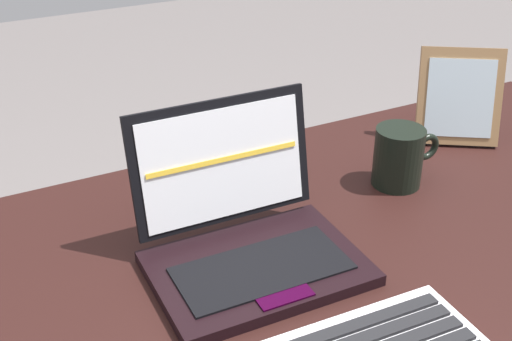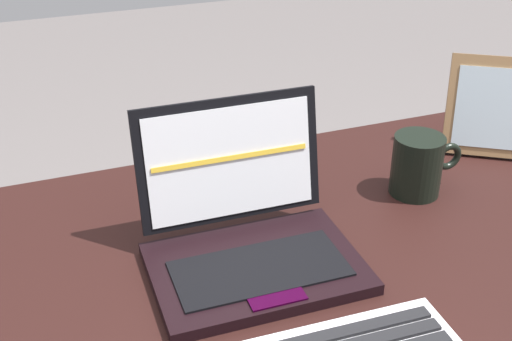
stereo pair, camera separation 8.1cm
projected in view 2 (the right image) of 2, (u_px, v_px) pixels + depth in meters
laptop_front at (248, 236)px, 0.88m from camera, size 0.27×0.23×0.20m
photo_frame at (490, 107)px, 1.13m from camera, size 0.15×0.13×0.17m
coffee_mug at (418, 165)px, 1.03m from camera, size 0.12×0.08×0.10m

